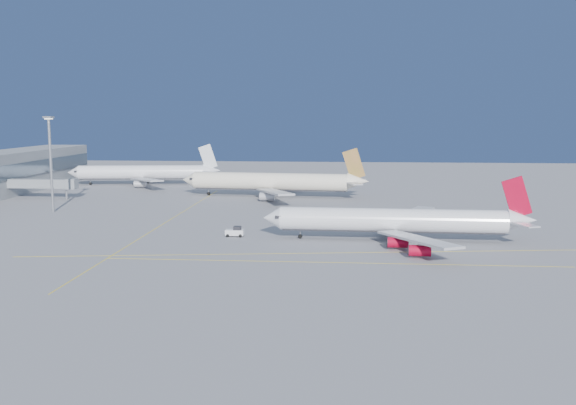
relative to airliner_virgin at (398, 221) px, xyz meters
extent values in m
plane|color=slate|center=(-18.98, -8.90, -4.55)|extent=(500.00, 500.00, 0.00)
cube|color=gray|center=(-133.98, 76.10, 2.95)|extent=(18.00, 110.00, 15.00)
cube|color=#3F4C59|center=(-124.78, 76.10, 4.45)|extent=(0.40, 107.80, 5.00)
cube|color=gray|center=(-113.98, 63.10, 0.65)|extent=(22.00, 3.00, 3.00)
cylinder|color=gray|center=(-104.98, 63.10, -1.95)|extent=(0.70, 0.70, 5.20)
cube|color=gray|center=(-102.98, 63.10, 0.65)|extent=(3.20, 3.60, 3.40)
cube|color=yellow|center=(-13.98, -22.90, -4.54)|extent=(90.00, 0.18, 0.02)
cube|color=yellow|center=(-18.98, -14.90, -4.54)|extent=(118.86, 16.88, 0.02)
cube|color=yellow|center=(-58.98, 21.10, -4.54)|extent=(0.18, 140.00, 0.02)
cylinder|color=white|center=(-1.33, 0.04, 0.15)|extent=(50.72, 6.83, 5.24)
cone|color=white|center=(-28.60, 0.90, 0.15)|extent=(4.23, 5.36, 5.24)
cone|color=white|center=(27.11, -0.86, 0.69)|extent=(6.48, 5.17, 4.98)
cube|color=black|center=(-26.88, 0.85, 0.69)|extent=(1.60, 5.02, 0.63)
cube|color=#B7B7BC|center=(2.79, -14.76, -1.29)|extent=(14.98, 25.80, 0.50)
cube|color=#B7B7BC|center=(3.71, 14.56, -1.29)|extent=(16.33, 25.34, 0.50)
cube|color=#A50723|center=(25.75, -0.81, 5.75)|extent=(6.96, 0.63, 9.56)
cylinder|color=gray|center=(-22.06, 0.70, -3.01)|extent=(0.22, 0.22, 2.08)
cylinder|color=black|center=(-22.06, 0.70, -4.05)|extent=(1.01, 0.66, 0.99)
cylinder|color=gray|center=(-0.55, -3.69, -3.01)|extent=(0.29, 0.29, 2.08)
cylinder|color=black|center=(-0.55, -3.69, -4.05)|extent=(1.02, 0.84, 0.99)
cylinder|color=gray|center=(-0.31, 3.72, -3.01)|extent=(0.29, 0.29, 2.08)
cylinder|color=black|center=(-0.31, 3.72, -4.05)|extent=(1.02, 0.84, 0.99)
cylinder|color=#A50723|center=(-0.72, -9.94, -2.98)|extent=(4.40, 2.39, 2.26)
cylinder|color=#A50723|center=(2.86, -17.91, -2.98)|extent=(4.40, 2.39, 2.26)
cylinder|color=#A50723|center=(-0.09, 9.96, -2.98)|extent=(4.40, 2.39, 2.26)
cylinder|color=#A50723|center=(3.99, 17.70, -2.98)|extent=(4.40, 2.39, 2.26)
cylinder|color=silver|center=(-37.46, 75.41, 0.79)|extent=(54.24, 11.02, 5.91)
cone|color=silver|center=(-66.57, 78.19, 0.79)|extent=(5.21, 6.33, 5.91)
cone|color=silver|center=(-7.01, 72.49, 1.42)|extent=(7.76, 6.28, 5.61)
cube|color=black|center=(-64.61, 78.01, 1.42)|extent=(2.19, 5.75, 0.73)
cube|color=#B7B7BC|center=(-34.03, 58.71, -0.83)|extent=(15.18, 29.06, 0.57)
cube|color=#B7B7BC|center=(-30.92, 91.14, -0.83)|extent=(19.71, 27.55, 0.57)
cube|color=#AB733F|center=(-8.56, 72.64, 7.20)|extent=(7.98, 1.22, 10.97)
cylinder|color=gray|center=(-59.47, 77.51, -2.78)|extent=(0.25, 0.25, 2.38)
cylinder|color=black|center=(-59.47, 77.51, -3.98)|extent=(1.20, 0.83, 1.14)
cylinder|color=gray|center=(-36.83, 71.13, -2.78)|extent=(0.33, 0.33, 2.38)
cylinder|color=black|center=(-36.83, 71.13, -3.98)|extent=(1.22, 1.04, 1.14)
cylinder|color=gray|center=(-36.03, 79.49, -2.78)|extent=(0.33, 0.33, 2.38)
cylinder|color=black|center=(-36.03, 79.49, -3.98)|extent=(1.22, 1.04, 1.14)
cylinder|color=#B7B7BC|center=(-36.71, 61.89, -2.77)|extent=(5.20, 3.06, 2.59)
cylinder|color=#B7B7BC|center=(-34.16, 88.54, -2.77)|extent=(5.20, 3.06, 2.59)
cylinder|color=white|center=(-93.54, 108.79, 0.55)|extent=(50.29, 12.11, 5.60)
cone|color=white|center=(-120.50, 105.23, 0.55)|extent=(5.19, 6.14, 5.60)
cone|color=white|center=(-65.30, 112.53, 1.15)|extent=(7.64, 6.19, 5.32)
cube|color=black|center=(-118.62, 105.48, 1.15)|extent=(2.28, 5.48, 0.70)
cube|color=#B7B7BC|center=(-87.01, 94.35, -0.99)|extent=(19.21, 25.35, 0.55)
cube|color=#B7B7BC|center=(-90.99, 124.44, -0.99)|extent=(13.43, 27.24, 0.55)
cube|color=silver|center=(-66.78, 112.34, 6.70)|extent=(7.68, 1.45, 10.58)
cylinder|color=gray|center=(-113.86, 106.11, -2.85)|extent=(0.24, 0.24, 2.30)
cylinder|color=black|center=(-113.86, 106.11, -4.00)|extent=(1.18, 0.84, 1.10)
cylinder|color=gray|center=(-92.03, 104.96, -2.85)|extent=(0.32, 0.32, 2.30)
cylinder|color=black|center=(-92.03, 104.96, -4.00)|extent=(1.21, 1.04, 1.10)
cylinder|color=gray|center=(-93.08, 112.89, -2.85)|extent=(0.32, 0.32, 2.30)
cylinder|color=black|center=(-93.08, 112.89, -4.00)|extent=(1.21, 1.04, 1.10)
cylinder|color=#B7B7BC|center=(-90.16, 96.66, -2.86)|extent=(5.09, 3.11, 2.50)
cylinder|color=#B7B7BC|center=(-93.43, 121.40, -2.86)|extent=(5.09, 3.11, 2.50)
cube|color=white|center=(-37.54, 1.95, -3.58)|extent=(4.29, 2.17, 1.28)
cube|color=black|center=(-36.90, 1.96, -2.62)|extent=(1.73, 1.83, 0.96)
cylinder|color=black|center=(-39.03, 0.82, -4.17)|extent=(0.75, 0.38, 0.75)
cylinder|color=black|center=(-39.05, 3.06, -4.17)|extent=(0.75, 0.38, 0.75)
cylinder|color=black|center=(-36.04, 0.85, -4.17)|extent=(0.75, 0.38, 0.75)
cylinder|color=black|center=(-36.06, 3.09, -4.17)|extent=(0.75, 0.38, 0.75)
cylinder|color=gray|center=(-96.77, 35.01, 9.12)|extent=(0.77, 0.77, 27.33)
cube|color=gray|center=(-96.77, 35.01, 23.00)|extent=(2.40, 2.40, 0.55)
cube|color=white|center=(-96.77, 35.01, 22.56)|extent=(1.75, 1.75, 0.27)
camera|label=1|loc=(-12.88, -144.14, 23.83)|focal=40.00mm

